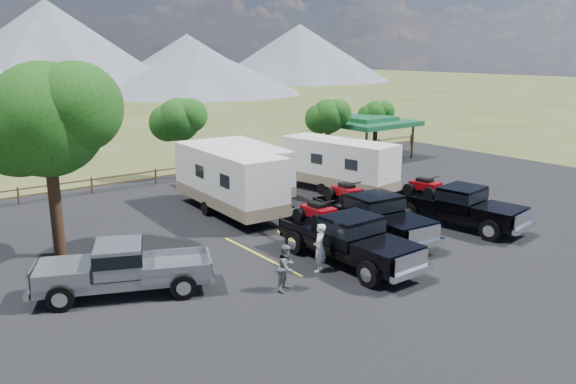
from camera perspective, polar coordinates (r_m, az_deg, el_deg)
ground at (r=24.30m, az=14.53°, el=-5.98°), size 320.00×320.00×0.00m
asphalt_lot at (r=26.12m, az=9.39°, el=-4.23°), size 44.00×34.00×0.04m
stall_lines at (r=26.77m, az=7.84°, el=-3.65°), size 12.12×5.50×0.01m
tree_big_nw at (r=23.74m, az=-23.46°, el=6.75°), size 5.54×5.18×7.84m
tree_ne_a at (r=41.40m, az=4.07°, el=7.65°), size 3.11×2.92×4.76m
tree_ne_b at (r=46.28m, az=8.89°, el=7.78°), size 2.77×2.59×4.27m
tree_north at (r=36.91m, az=-11.11°, el=7.17°), size 3.46×3.24×5.25m
rail_fence at (r=38.90m, az=-5.23°, el=2.91°), size 36.12×0.12×1.00m
pavilion at (r=44.22m, az=8.03°, el=7.06°), size 6.20×6.20×3.22m
rig_left at (r=22.19m, az=5.96°, el=-4.54°), size 2.37×6.59×2.19m
rig_center at (r=25.34m, az=8.39°, el=-2.18°), size 2.86×6.84×2.22m
rig_right at (r=27.87m, az=16.71°, el=-1.19°), size 2.99×6.72×2.17m
trailer_left at (r=28.70m, az=-6.06°, el=1.21°), size 2.86×9.58×3.32m
trailer_center at (r=32.41m, az=-3.85°, el=2.40°), size 3.08×8.49×2.93m
trailer_right at (r=33.03m, az=5.14°, el=2.74°), size 3.44×8.93×3.09m
pickup_silver at (r=20.14m, az=-16.29°, el=-7.38°), size 6.34×4.21×1.82m
person_a at (r=21.26m, az=3.23°, el=-5.67°), size 0.82×0.74×1.88m
person_b at (r=19.67m, az=-0.15°, el=-7.67°), size 1.00×0.91×1.66m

